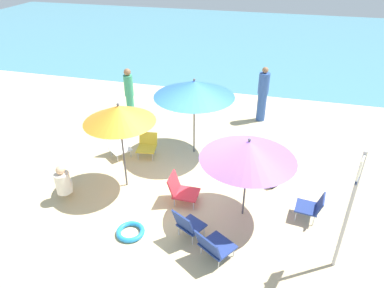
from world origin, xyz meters
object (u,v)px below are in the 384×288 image
(beach_chair_f, at_px, (312,206))
(person_b, at_px, (263,94))
(umbrella_blue, at_px, (194,89))
(beach_chair_e, at_px, (187,224))
(beach_chair_b, at_px, (181,189))
(beach_chair_c, at_px, (118,144))
(umbrella_orange, at_px, (119,114))
(beach_bag, at_px, (273,181))
(beach_chair_a, at_px, (147,144))
(swim_ring, at_px, (131,232))
(umbrella_purple, at_px, (248,150))
(warning_sign, at_px, (353,197))
(beach_chair_d, at_px, (213,245))
(person_c, at_px, (129,94))
(person_a, at_px, (63,183))

(beach_chair_f, xyz_separation_m, person_b, (-1.40, 4.29, 0.53))
(umbrella_blue, relative_size, beach_chair_e, 2.96)
(beach_chair_b, distance_m, beach_chair_c, 2.52)
(umbrella_orange, xyz_separation_m, beach_bag, (3.26, 0.81, -1.68))
(beach_chair_e, bearing_deg, beach_bag, -6.67)
(beach_chair_e, bearing_deg, beach_chair_a, 62.84)
(swim_ring, relative_size, beach_bag, 2.03)
(umbrella_purple, xyz_separation_m, person_b, (-0.05, 4.48, -0.69))
(beach_chair_c, relative_size, beach_chair_f, 1.22)
(beach_chair_b, bearing_deg, warning_sign, -17.83)
(beach_chair_e, distance_m, warning_sign, 2.88)
(beach_chair_d, distance_m, warning_sign, 2.42)
(umbrella_orange, relative_size, beach_chair_d, 2.63)
(beach_chair_e, bearing_deg, umbrella_purple, -15.36)
(swim_ring, bearing_deg, umbrella_blue, 82.32)
(beach_chair_e, xyz_separation_m, person_c, (-3.02, 4.44, 0.49))
(beach_chair_b, distance_m, beach_chair_f, 2.70)
(umbrella_purple, height_order, swim_ring, umbrella_purple)
(beach_chair_b, relative_size, person_a, 0.74)
(umbrella_orange, relative_size, umbrella_blue, 1.01)
(umbrella_blue, relative_size, beach_chair_d, 2.61)
(beach_chair_c, relative_size, warning_sign, 0.30)
(umbrella_blue, distance_m, swim_ring, 3.71)
(beach_chair_b, distance_m, person_c, 4.33)
(umbrella_purple, xyz_separation_m, warning_sign, (1.72, -0.93, -0.03))
(umbrella_blue, bearing_deg, umbrella_purple, -53.26)
(person_b, bearing_deg, beach_chair_e, -88.87)
(beach_chair_b, relative_size, person_c, 0.39)
(umbrella_orange, bearing_deg, beach_bag, 13.93)
(umbrella_blue, bearing_deg, warning_sign, -42.74)
(beach_chair_f, bearing_deg, beach_chair_d, 49.42)
(beach_chair_c, bearing_deg, person_b, 79.01)
(beach_chair_e, bearing_deg, beach_chair_f, -34.57)
(beach_chair_b, xyz_separation_m, swim_ring, (-0.68, -1.18, -0.27))
(umbrella_orange, xyz_separation_m, beach_chair_a, (-0.01, 1.37, -1.52))
(umbrella_orange, height_order, umbrella_blue, umbrella_orange)
(beach_chair_b, relative_size, beach_chair_f, 1.11)
(umbrella_blue, height_order, person_c, umbrella_blue)
(umbrella_orange, bearing_deg, beach_chair_d, -34.56)
(beach_chair_b, xyz_separation_m, person_b, (1.29, 4.43, 0.53))
(umbrella_purple, height_order, warning_sign, warning_sign)
(beach_chair_f, bearing_deg, person_c, -24.08)
(beach_chair_d, distance_m, beach_chair_f, 2.28)
(umbrella_orange, height_order, person_c, umbrella_orange)
(person_b, height_order, person_c, person_b)
(umbrella_blue, bearing_deg, umbrella_orange, -122.14)
(beach_chair_e, height_order, swim_ring, beach_chair_e)
(person_b, distance_m, person_c, 4.02)
(warning_sign, bearing_deg, beach_chair_f, 126.02)
(beach_chair_b, xyz_separation_m, beach_chair_c, (-2.09, 1.40, 0.00))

